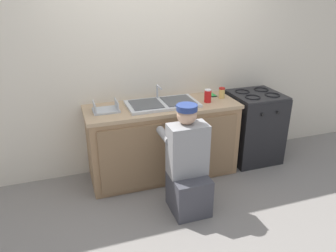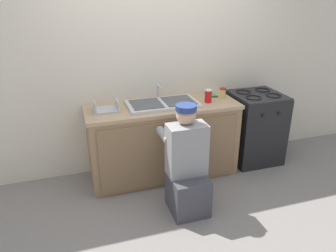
# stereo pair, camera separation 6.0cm
# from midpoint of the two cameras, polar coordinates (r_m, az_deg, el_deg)

# --- Properties ---
(ground_plane) EXTENTS (12.00, 12.00, 0.00)m
(ground_plane) POSITION_cam_midpoint_polar(r_m,az_deg,el_deg) (3.83, 0.92, -10.31)
(ground_plane) COLOR gray
(back_wall) EXTENTS (6.00, 0.10, 2.50)m
(back_wall) POSITION_cam_midpoint_polar(r_m,az_deg,el_deg) (3.92, -2.04, 10.37)
(back_wall) COLOR beige
(back_wall) RESTS_ON ground_plane
(counter_cabinet) EXTENTS (1.71, 0.62, 0.84)m
(counter_cabinet) POSITION_cam_midpoint_polar(r_m,az_deg,el_deg) (3.87, -0.42, -2.83)
(counter_cabinet) COLOR #997551
(counter_cabinet) RESTS_ON ground_plane
(countertop) EXTENTS (1.75, 0.62, 0.04)m
(countertop) POSITION_cam_midpoint_polar(r_m,az_deg,el_deg) (3.71, -0.48, 3.38)
(countertop) COLOR tan
(countertop) RESTS_ON counter_cabinet
(sink_double_basin) EXTENTS (0.80, 0.44, 0.19)m
(sink_double_basin) POSITION_cam_midpoint_polar(r_m,az_deg,el_deg) (3.69, -0.49, 3.96)
(sink_double_basin) COLOR silver
(sink_double_basin) RESTS_ON countertop
(stove_range) EXTENTS (0.61, 0.62, 0.91)m
(stove_range) POSITION_cam_midpoint_polar(r_m,az_deg,el_deg) (4.36, 15.21, -0.20)
(stove_range) COLOR black
(stove_range) RESTS_ON ground_plane
(plumber_person) EXTENTS (0.42, 0.61, 1.10)m
(plumber_person) POSITION_cam_midpoint_polar(r_m,az_deg,el_deg) (3.26, 3.84, -7.42)
(plumber_person) COLOR #3F3F47
(plumber_person) RESTS_ON ground_plane
(dish_rack_tray) EXTENTS (0.28, 0.22, 0.11)m
(dish_rack_tray) POSITION_cam_midpoint_polar(r_m,az_deg,el_deg) (3.57, -10.25, 3.00)
(dish_rack_tray) COLOR #B2B7BC
(dish_rack_tray) RESTS_ON countertop
(condiment_jar) EXTENTS (0.07, 0.07, 0.13)m
(condiment_jar) POSITION_cam_midpoint_polar(r_m,az_deg,el_deg) (3.97, 9.93, 5.66)
(condiment_jar) COLOR #DBB760
(condiment_jar) RESTS_ON countertop
(cell_phone) EXTENTS (0.07, 0.14, 0.01)m
(cell_phone) POSITION_cam_midpoint_polar(r_m,az_deg,el_deg) (4.07, 8.27, 5.33)
(cell_phone) COLOR black
(cell_phone) RESTS_ON countertop
(soda_cup_red) EXTENTS (0.08, 0.08, 0.15)m
(soda_cup_red) POSITION_cam_midpoint_polar(r_m,az_deg,el_deg) (3.80, 7.48, 5.19)
(soda_cup_red) COLOR red
(soda_cup_red) RESTS_ON countertop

